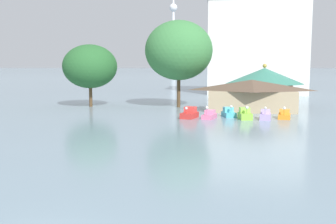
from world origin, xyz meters
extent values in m
cube|color=red|center=(2.78, 36.20, 0.36)|extent=(2.30, 3.09, 0.72)
cube|color=#E8423C|center=(2.88, 36.53, 1.08)|extent=(1.65, 1.57, 0.71)
cylinder|color=red|center=(2.47, 35.14, 0.96)|extent=(0.14, 0.14, 0.47)
sphere|color=white|center=(2.47, 35.14, 1.37)|extent=(0.35, 0.35, 0.35)
cube|color=pink|center=(5.31, 36.07, 0.28)|extent=(1.97, 2.97, 0.56)
cube|color=pink|center=(5.39, 36.40, 0.82)|extent=(1.40, 1.47, 0.52)
cylinder|color=pink|center=(5.03, 35.01, 0.94)|extent=(0.14, 0.14, 0.74)
sphere|color=white|center=(5.03, 35.01, 1.50)|extent=(0.38, 0.38, 0.38)
cube|color=#4CB7CC|center=(7.80, 38.15, 0.30)|extent=(2.00, 2.53, 0.61)
cube|color=#5DCDE2|center=(7.71, 38.42, 0.93)|extent=(1.43, 1.31, 0.65)
cylinder|color=#4CB7CC|center=(8.07, 37.31, 0.93)|extent=(0.14, 0.14, 0.64)
sphere|color=white|center=(8.07, 37.31, 1.43)|extent=(0.36, 0.36, 0.36)
cube|color=#8CCC3F|center=(9.76, 36.07, 0.40)|extent=(1.79, 2.60, 0.79)
cube|color=#A0E24F|center=(9.71, 36.37, 1.13)|extent=(1.37, 1.26, 0.66)
cylinder|color=#8CCC3F|center=(9.91, 35.12, 1.09)|extent=(0.14, 0.14, 0.59)
sphere|color=white|center=(9.91, 35.12, 1.58)|extent=(0.39, 0.39, 0.39)
cube|color=#B299D8|center=(12.26, 36.19, 0.36)|extent=(1.65, 2.64, 0.72)
cube|color=#C8ADF0|center=(12.30, 36.49, 0.97)|extent=(1.27, 1.26, 0.51)
cylinder|color=#B299D8|center=(12.12, 35.20, 1.06)|extent=(0.14, 0.14, 0.69)
sphere|color=white|center=(12.12, 35.20, 1.56)|extent=(0.31, 0.31, 0.31)
cube|color=orange|center=(14.72, 37.28, 0.29)|extent=(1.92, 2.80, 0.57)
cube|color=gold|center=(14.78, 37.59, 0.87)|extent=(1.44, 1.37, 0.59)
cylinder|color=orange|center=(14.53, 36.27, 0.92)|extent=(0.14, 0.14, 0.70)
sphere|color=white|center=(14.53, 36.27, 1.45)|extent=(0.38, 0.38, 0.38)
cube|color=tan|center=(11.16, 44.75, 1.53)|extent=(12.33, 5.77, 3.06)
pyramid|color=brown|center=(11.16, 44.75, 3.84)|extent=(13.32, 6.64, 1.56)
cylinder|color=brown|center=(13.94, 53.86, 1.81)|extent=(9.24, 9.24, 3.63)
cone|color=#387F6B|center=(13.94, 53.86, 4.94)|extent=(12.82, 12.82, 2.64)
sphere|color=#B7993D|center=(13.94, 53.86, 6.61)|extent=(0.70, 0.70, 0.70)
cylinder|color=brown|center=(-14.23, 47.70, 1.51)|extent=(0.52, 0.52, 3.01)
ellipsoid|color=#28602D|center=(-14.23, 47.70, 6.52)|extent=(8.73, 8.73, 7.03)
cylinder|color=brown|center=(0.02, 48.93, 2.17)|extent=(0.56, 0.56, 4.33)
ellipsoid|color=#3D7F42|center=(0.02, 48.93, 9.05)|extent=(10.71, 10.71, 9.43)
cube|color=silver|center=(14.80, 82.74, 10.48)|extent=(22.15, 15.97, 20.97)
cube|color=#999993|center=(14.80, 82.74, 21.47)|extent=(22.59, 16.28, 1.00)
cone|color=silver|center=(-38.91, 362.25, 51.92)|extent=(5.29, 5.29, 103.84)
sphere|color=silver|center=(-38.91, 362.25, 61.24)|extent=(7.55, 7.55, 7.55)
camera|label=1|loc=(6.62, -12.64, 6.73)|focal=41.32mm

